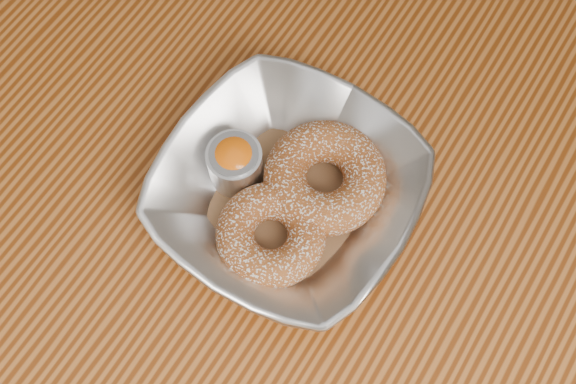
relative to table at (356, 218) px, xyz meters
The scene contains 7 objects.
ground_plane 0.65m from the table, ahead, with size 4.00×4.00×0.00m, color #565659.
table is the anchor object (origin of this frame).
serving_bowl 0.15m from the table, 132.20° to the right, with size 0.24×0.24×0.06m, color silver.
parchment 0.13m from the table, 132.20° to the right, with size 0.14×0.14×0.00m, color brown.
donut_back 0.14m from the table, 139.40° to the right, with size 0.12×0.12×0.04m, color brown.
donut_front 0.17m from the table, 113.38° to the right, with size 0.10×0.10×0.04m, color brown.
ramekin 0.18m from the table, 150.56° to the right, with size 0.05×0.05×0.05m.
Camera 1 is at (0.07, -0.26, 1.36)m, focal length 42.00 mm.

